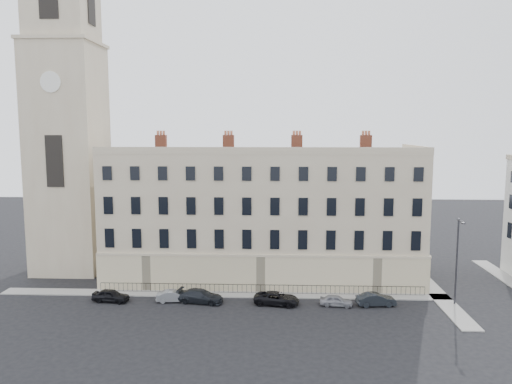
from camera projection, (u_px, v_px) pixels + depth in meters
The scene contains 13 objects.
ground at pixel (321, 313), 48.22m from camera, with size 160.00×160.00×0.00m, color black.
terrace at pixel (263, 215), 59.38m from camera, with size 36.22×12.22×17.00m.
church_tower at pixel (67, 121), 60.98m from camera, with size 8.00×8.13×44.00m.
pavement_terrace at pixel (223, 294), 53.58m from camera, with size 48.00×2.00×0.12m, color gray.
pavement_east_return at pixel (431, 288), 55.60m from camera, with size 2.00×24.00×0.12m, color gray.
railings at pixel (261, 289), 53.75m from camera, with size 35.00×0.04×0.96m.
car_a at pixel (111, 296), 51.36m from camera, with size 1.53×3.80×1.29m, color black.
car_b at pixel (174, 296), 51.37m from camera, with size 1.25×3.58×1.18m, color slate.
car_c at pixel (201, 296), 51.09m from camera, with size 1.91×4.71×1.37m, color black.
car_d at pixel (277, 298), 50.53m from camera, with size 2.12×4.59×1.28m, color black.
car_e at pixel (336, 301), 50.09m from camera, with size 1.33×3.30×1.12m, color gray.
car_f at pixel (376, 300), 50.15m from camera, with size 1.37×3.94×1.30m, color black.
streetlamp at pixel (457, 258), 49.71m from camera, with size 0.37×1.93×8.90m.
Camera 1 is at (-4.33, -46.57, 17.71)m, focal length 35.00 mm.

